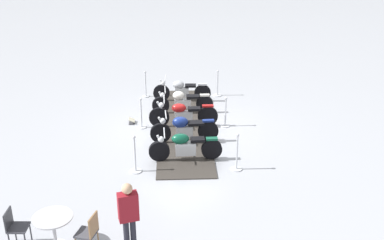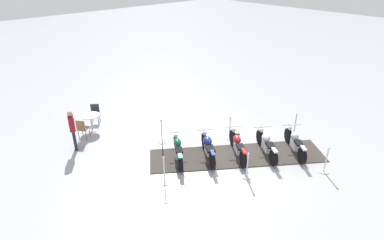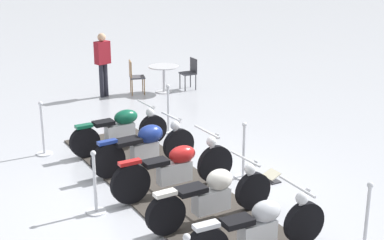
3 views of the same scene
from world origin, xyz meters
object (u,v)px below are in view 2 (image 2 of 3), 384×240
Objects in this scene: motorcycle_chrome at (295,142)px; motorcycle_navy at (208,147)px; stanchion_right_front at (295,127)px; stanchion_right_rear at (162,136)px; motorcycle_maroon at (237,145)px; stanchion_left_rear at (164,175)px; bystander_person at (72,127)px; cafe_chair_near_table at (95,112)px; stanchion_left_mid at (247,169)px; stanchion_right_mid at (230,131)px; cafe_chair_across_table at (82,128)px; stanchion_left_front at (325,165)px; motorcycle_forest at (178,149)px; motorcycle_cream at (266,144)px; info_placard at (236,133)px; cafe_table at (91,119)px.

motorcycle_navy is (-2.86, 2.09, 0.04)m from motorcycle_chrome.
stanchion_right_front is at bearing -75.03° from motorcycle_navy.
motorcycle_maroon is at bearing -60.95° from stanchion_right_rear.
bystander_person is (-1.30, 4.24, 0.69)m from stanchion_left_rear.
cafe_chair_near_table is at bearing 49.54° from motorcycle_navy.
stanchion_left_mid is (-2.76, 0.23, -0.11)m from motorcycle_chrome.
stanchion_right_mid reaches higher than stanchion_right_front.
cafe_chair_across_table is at bearing 137.60° from stanchion_right_mid.
stanchion_right_mid is (0.80, 1.10, -0.13)m from motorcycle_maroon.
stanchion_left_front is at bearing -117.31° from motorcycle_maroon.
stanchion_right_mid is (2.72, -0.28, -0.10)m from motorcycle_forest.
stanchion_left_mid is at bearing 139.05° from motorcycle_cream.
motorcycle_forest is at bearing 32.01° from stanchion_left_rear.
info_placard is at bearing 51.29° from motorcycle_chrome.
stanchion_left_mid is at bearing -79.75° from stanchion_right_rear.
motorcycle_chrome is 1.49m from stanchion_right_front.
cafe_chair_across_table is 0.54× the size of bystander_person.
stanchion_right_mid reaches higher than motorcycle_forest.
motorcycle_maroon reaches higher than cafe_chair_across_table.
stanchion_left_mid reaches higher than cafe_table.
stanchion_right_front is at bearing -77.56° from cafe_chair_across_table.
stanchion_left_front is 1.17× the size of cafe_chair_near_table.
motorcycle_cream is 1.79× the size of stanchion_left_mid.
motorcycle_maroon is 2.36m from motorcycle_forest.
stanchion_left_front is at bearing -130.84° from motorcycle_cream.
bystander_person reaches higher than cafe_table.
motorcycle_navy is 5.55m from cafe_chair_across_table.
motorcycle_maroon is (-1.91, 1.40, 0.03)m from motorcycle_chrome.
motorcycle_maroon is 6.63m from bystander_person.
stanchion_left_front reaches higher than motorcycle_cream.
stanchion_left_mid is (-4.03, -0.54, -0.02)m from stanchion_right_front.
stanchion_left_mid reaches higher than motorcycle_maroon.
stanchion_right_front is 1.17× the size of cafe_chair_near_table.
stanchion_right_rear reaches higher than stanchion_left_mid.
motorcycle_navy is at bearing -166.88° from stanchion_right_mid.
cafe_chair_near_table is (-4.26, 9.44, 0.21)m from stanchion_left_front.
bystander_person is at bearing 107.06° from stanchion_left_rear.
motorcycle_maroon reaches higher than motorcycle_forest.
motorcycle_navy is 4.37m from stanchion_left_front.
motorcycle_chrome is at bearing -54.77° from cafe_table.
info_placard is (-0.21, 4.07, -0.26)m from stanchion_left_front.
motorcycle_forest is 2.06× the size of cafe_chair_near_table.
motorcycle_maroon is 3.28m from stanchion_left_rear.
motorcycle_maroon is at bearing -93.14° from motorcycle_navy.
motorcycle_forest is 1.76× the size of stanchion_right_front.
stanchion_left_rear reaches higher than stanchion_right_mid.
motorcycle_navy is 4.83× the size of info_placard.
cafe_chair_across_table is 1.00m from bystander_person.
stanchion_right_mid is at bearing -36.06° from stanchion_right_rear.
motorcycle_chrome is 4.73m from motorcycle_forest.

